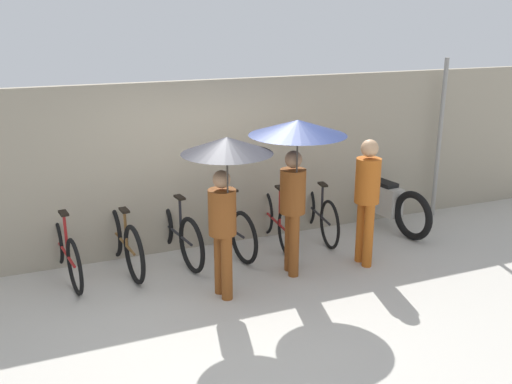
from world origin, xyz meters
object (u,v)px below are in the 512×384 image
parked_bicycle_5 (317,212)px  pedestrian_trailing (367,193)px  parked_bicycle_2 (176,231)px  parked_bicycle_3 (227,225)px  parked_bicycle_4 (275,219)px  pedestrian_center (296,150)px  motorcycle (380,200)px  parked_bicycle_1 (123,240)px  parked_bicycle_0 (65,250)px  pedestrian_leading (225,173)px

parked_bicycle_5 → pedestrian_trailing: 1.30m
parked_bicycle_5 → pedestrian_trailing: pedestrian_trailing is taller
parked_bicycle_2 → parked_bicycle_3: 0.72m
parked_bicycle_4 → pedestrian_center: 1.67m
parked_bicycle_2 → motorcycle: (3.28, 0.02, 0.03)m
parked_bicycle_1 → parked_bicycle_2: 0.72m
parked_bicycle_0 → pedestrian_leading: 2.43m
motorcycle → parked_bicycle_4: bearing=85.1°
parked_bicycle_4 → pedestrian_trailing: size_ratio=0.99×
parked_bicycle_3 → motorcycle: bearing=-96.3°
parked_bicycle_0 → parked_bicycle_1: bearing=-97.9°
parked_bicycle_2 → pedestrian_trailing: size_ratio=1.04×
parked_bicycle_2 → parked_bicycle_5: bearing=-97.6°
parked_bicycle_1 → motorcycle: parked_bicycle_1 is taller
parked_bicycle_3 → pedestrian_trailing: (1.52, -1.11, 0.61)m
parked_bicycle_1 → pedestrian_trailing: 3.21m
parked_bicycle_2 → pedestrian_leading: (0.23, -1.39, 1.14)m
parked_bicycle_2 → pedestrian_trailing: 2.59m
parked_bicycle_1 → parked_bicycle_2: (0.72, 0.07, -0.00)m
pedestrian_trailing → pedestrian_leading: bearing=8.2°
parked_bicycle_0 → motorcycle: bearing=-96.5°
parked_bicycle_4 → pedestrian_leading: (-1.21, -1.31, 1.15)m
parked_bicycle_5 → parked_bicycle_0: bearing=99.3°
parked_bicycle_3 → parked_bicycle_4: bearing=-100.4°
pedestrian_leading → pedestrian_trailing: bearing=178.8°
motorcycle → parked_bicycle_3: bearing=83.5°
parked_bicycle_2 → parked_bicycle_3: bearing=-100.2°
pedestrian_trailing → parked_bicycle_1: bearing=-18.7°
parked_bicycle_0 → parked_bicycle_2: size_ratio=0.97×
parked_bicycle_3 → parked_bicycle_5: 1.44m
parked_bicycle_5 → pedestrian_center: (-0.94, -1.13, 1.27)m
parked_bicycle_2 → pedestrian_center: pedestrian_center is taller
parked_bicycle_4 → parked_bicycle_3: bearing=91.0°
parked_bicycle_2 → parked_bicycle_3: (0.72, -0.03, -0.01)m
pedestrian_leading → motorcycle: pedestrian_leading is taller
parked_bicycle_3 → parked_bicycle_2: bearing=80.0°
parked_bicycle_3 → parked_bicycle_5: bearing=-96.1°
parked_bicycle_1 → parked_bicycle_0: bearing=83.2°
parked_bicycle_0 → parked_bicycle_3: bearing=-96.7°
parked_bicycle_0 → parked_bicycle_3: (2.16, 0.03, 0.01)m
motorcycle → parked_bicycle_2: bearing=82.7°
parked_bicycle_1 → pedestrian_leading: (0.95, -1.32, 1.14)m
parked_bicycle_0 → parked_bicycle_4: parked_bicycle_4 is taller
parked_bicycle_4 → pedestrian_leading: 2.12m
parked_bicycle_2 → parked_bicycle_3: parked_bicycle_2 is taller
parked_bicycle_3 → motorcycle: size_ratio=0.78×
parked_bicycle_2 → parked_bicycle_5: (2.16, -0.00, -0.01)m
pedestrian_leading → parked_bicycle_1: bearing=-62.2°
parked_bicycle_2 → pedestrian_trailing: pedestrian_trailing is taller
parked_bicycle_4 → motorcycle: size_ratio=0.78×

